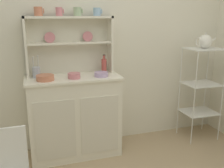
# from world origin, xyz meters

# --- Properties ---
(wall_back) EXTENTS (3.84, 0.05, 2.50)m
(wall_back) POSITION_xyz_m (0.00, 1.62, 1.25)
(wall_back) COLOR silver
(wall_back) RESTS_ON ground
(hutch_cabinet) EXTENTS (0.99, 0.45, 0.89)m
(hutch_cabinet) POSITION_xyz_m (-0.34, 1.37, 0.46)
(hutch_cabinet) COLOR silver
(hutch_cabinet) RESTS_ON ground
(hutch_shelf_unit) EXTENTS (0.92, 0.18, 0.62)m
(hutch_shelf_unit) POSITION_xyz_m (-0.34, 1.53, 1.25)
(hutch_shelf_unit) COLOR silver
(hutch_shelf_unit) RESTS_ON hutch_cabinet
(bakers_rack) EXTENTS (0.41, 0.34, 1.13)m
(bakers_rack) POSITION_xyz_m (1.22, 1.31, 0.72)
(bakers_rack) COLOR silver
(bakers_rack) RESTS_ON ground
(cup_terracotta_0) EXTENTS (0.10, 0.08, 0.09)m
(cup_terracotta_0) POSITION_xyz_m (-0.64, 1.49, 1.55)
(cup_terracotta_0) COLOR #C67556
(cup_terracotta_0) RESTS_ON hutch_shelf_unit
(cup_rose_1) EXTENTS (0.08, 0.07, 0.09)m
(cup_rose_1) POSITION_xyz_m (-0.44, 1.49, 1.55)
(cup_rose_1) COLOR #D17A84
(cup_rose_1) RESTS_ON hutch_shelf_unit
(cup_sage_2) EXTENTS (0.09, 0.08, 0.09)m
(cup_sage_2) POSITION_xyz_m (-0.25, 1.49, 1.55)
(cup_sage_2) COLOR #9EB78E
(cup_sage_2) RESTS_ON hutch_shelf_unit
(cup_sky_3) EXTENTS (0.09, 0.08, 0.08)m
(cup_sky_3) POSITION_xyz_m (-0.04, 1.49, 1.55)
(cup_sky_3) COLOR #8EB2D1
(cup_sky_3) RESTS_ON hutch_shelf_unit
(bowl_mixing_large) EXTENTS (0.17, 0.17, 0.05)m
(bowl_mixing_large) POSITION_xyz_m (-0.63, 1.29, 0.92)
(bowl_mixing_large) COLOR #C67556
(bowl_mixing_large) RESTS_ON hutch_cabinet
(bowl_floral_medium) EXTENTS (0.13, 0.13, 0.06)m
(bowl_floral_medium) POSITION_xyz_m (-0.34, 1.29, 0.92)
(bowl_floral_medium) COLOR #D17A84
(bowl_floral_medium) RESTS_ON hutch_cabinet
(bowl_cream_small) EXTENTS (0.15, 0.15, 0.05)m
(bowl_cream_small) POSITION_xyz_m (-0.05, 1.29, 0.91)
(bowl_cream_small) COLOR #B79ECC
(bowl_cream_small) RESTS_ON hutch_cabinet
(jam_bottle) EXTENTS (0.06, 0.06, 0.21)m
(jam_bottle) POSITION_xyz_m (0.02, 1.45, 0.97)
(jam_bottle) COLOR #B74C47
(jam_bottle) RESTS_ON hutch_cabinet
(utensil_jar) EXTENTS (0.08, 0.08, 0.23)m
(utensil_jar) POSITION_xyz_m (-0.70, 1.45, 0.95)
(utensil_jar) COLOR #B2B7C6
(utensil_jar) RESTS_ON hutch_cabinet
(porcelain_teapot) EXTENTS (0.25, 0.16, 0.18)m
(porcelain_teapot) POSITION_xyz_m (1.22, 1.31, 1.21)
(porcelain_teapot) COLOR white
(porcelain_teapot) RESTS_ON bakers_rack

